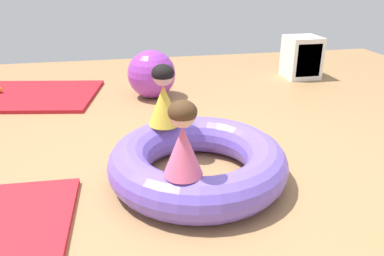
{
  "coord_description": "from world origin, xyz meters",
  "views": [
    {
      "loc": [
        -0.61,
        -2.43,
        1.42
      ],
      "look_at": [
        -0.1,
        0.11,
        0.33
      ],
      "focal_mm": 35.57,
      "sensor_mm": 36.0,
      "label": 1
    }
  ],
  "objects_px": {
    "child_in_pink": "(183,140)",
    "inflatable_cushion": "(198,162)",
    "storage_cube": "(302,58)",
    "child_in_yellow": "(164,96)",
    "exercise_ball_large": "(152,74)"
  },
  "relations": [
    {
      "from": "inflatable_cushion",
      "to": "child_in_yellow",
      "type": "distance_m",
      "value": 0.58
    },
    {
      "from": "child_in_pink",
      "to": "child_in_yellow",
      "type": "bearing_deg",
      "value": -141.48
    },
    {
      "from": "child_in_yellow",
      "to": "storage_cube",
      "type": "height_order",
      "value": "child_in_yellow"
    },
    {
      "from": "exercise_ball_large",
      "to": "inflatable_cushion",
      "type": "bearing_deg",
      "value": -86.54
    },
    {
      "from": "child_in_yellow",
      "to": "storage_cube",
      "type": "xyz_separation_m",
      "value": [
        2.18,
        2.03,
        -0.24
      ]
    },
    {
      "from": "inflatable_cushion",
      "to": "child_in_yellow",
      "type": "height_order",
      "value": "child_in_yellow"
    },
    {
      "from": "inflatable_cushion",
      "to": "storage_cube",
      "type": "bearing_deg",
      "value": 50.57
    },
    {
      "from": "child_in_yellow",
      "to": "exercise_ball_large",
      "type": "distance_m",
      "value": 1.6
    },
    {
      "from": "inflatable_cushion",
      "to": "exercise_ball_large",
      "type": "distance_m",
      "value": 1.98
    },
    {
      "from": "child_in_pink",
      "to": "inflatable_cushion",
      "type": "bearing_deg",
      "value": -165.56
    },
    {
      "from": "inflatable_cushion",
      "to": "child_in_pink",
      "type": "xyz_separation_m",
      "value": [
        -0.17,
        -0.4,
        0.37
      ]
    },
    {
      "from": "child_in_yellow",
      "to": "child_in_pink",
      "type": "xyz_separation_m",
      "value": [
        0.01,
        -0.79,
        -0.01
      ]
    },
    {
      "from": "child_in_pink",
      "to": "storage_cube",
      "type": "distance_m",
      "value": 3.57
    },
    {
      "from": "storage_cube",
      "to": "child_in_yellow",
      "type": "bearing_deg",
      "value": -136.96
    },
    {
      "from": "inflatable_cushion",
      "to": "child_in_pink",
      "type": "height_order",
      "value": "child_in_pink"
    }
  ]
}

